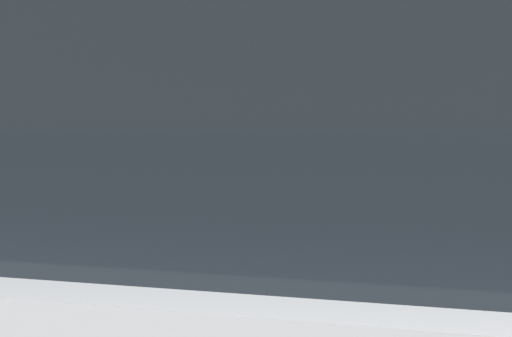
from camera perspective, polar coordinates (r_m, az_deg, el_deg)
parking_meter at (r=3.63m, az=1.92°, el=0.77°), size 0.17×0.18×1.41m
pedestrian_at_meter at (r=3.97m, az=-3.89°, el=-0.44°), size 0.67×0.48×1.63m
parked_sedan_silver at (r=2.04m, az=-13.10°, el=-8.95°), size 4.63×1.89×1.76m
background_railing at (r=6.07m, az=8.39°, el=-0.24°), size 24.06×0.06×1.17m
backdrop_wall at (r=8.20m, az=11.31°, el=7.66°), size 32.00×0.50×3.94m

